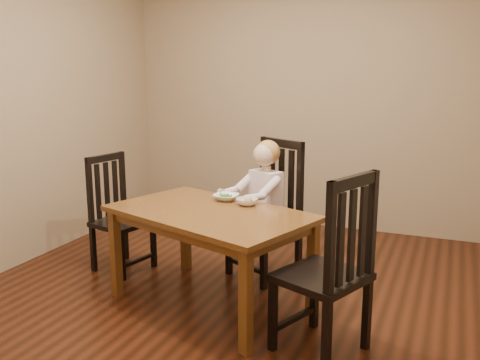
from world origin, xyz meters
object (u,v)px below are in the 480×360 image
at_px(chair_child, 269,211).
at_px(bowl_peas, 226,197).
at_px(chair_left, 118,215).
at_px(dining_table, 210,222).
at_px(chair_right, 329,269).
at_px(toddler, 264,195).
at_px(bowl_veg, 247,202).

relative_size(chair_child, bowl_peas, 6.00).
bearing_deg(chair_left, dining_table, 83.60).
xyz_separation_m(chair_child, chair_right, (0.75, -1.06, 0.00)).
height_order(dining_table, chair_child, chair_child).
xyz_separation_m(toddler, bowl_veg, (0.02, -0.42, 0.04)).
xyz_separation_m(chair_left, toddler, (1.20, 0.31, 0.22)).
xyz_separation_m(dining_table, chair_child, (0.19, 0.71, -0.09)).
bearing_deg(chair_left, chair_child, 119.01).
relative_size(toddler, bowl_peas, 3.16).
bearing_deg(toddler, bowl_peas, 87.65).
bearing_deg(toddler, chair_child, -90.00).
distance_m(toddler, bowl_veg, 0.42).
height_order(chair_child, bowl_peas, chair_child).
xyz_separation_m(chair_left, chair_right, (1.97, -0.70, 0.07)).
xyz_separation_m(chair_child, bowl_peas, (-0.21, -0.39, 0.19)).
bearing_deg(chair_left, chair_right, 82.91).
xyz_separation_m(chair_right, bowl_veg, (-0.76, 0.59, 0.19)).
xyz_separation_m(chair_child, toddler, (-0.02, -0.05, 0.15)).
height_order(chair_child, toddler, chair_child).
bearing_deg(dining_table, chair_right, -20.21).
distance_m(chair_right, bowl_veg, 0.98).
height_order(toddler, bowl_peas, toddler).
height_order(dining_table, toddler, toddler).
bearing_deg(dining_table, chair_child, 74.86).
height_order(dining_table, chair_right, chair_right).
relative_size(chair_right, toddler, 1.90).
height_order(chair_left, chair_right, chair_right).
relative_size(chair_left, bowl_peas, 5.23).
bearing_deg(chair_right, bowl_veg, 74.27).
relative_size(dining_table, bowl_veg, 10.03).
xyz_separation_m(dining_table, chair_left, (-1.03, 0.35, -0.15)).
height_order(dining_table, chair_left, chair_left).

